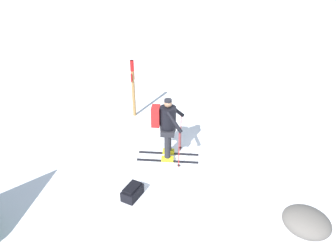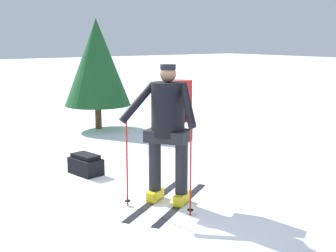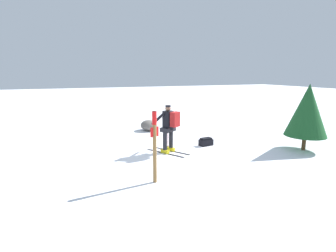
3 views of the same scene
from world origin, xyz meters
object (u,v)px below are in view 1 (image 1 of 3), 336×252
(skier, at_px, (167,124))
(rock_boulder, at_px, (306,222))
(dropped_backpack, at_px, (132,192))
(trail_marker, at_px, (133,84))

(skier, height_order, rock_boulder, skier)
(skier, xyz_separation_m, dropped_backpack, (-0.29, 1.65, -0.84))
(dropped_backpack, bearing_deg, skier, -79.98)
(trail_marker, bearing_deg, skier, 150.23)
(trail_marker, distance_m, rock_boulder, 6.13)
(dropped_backpack, height_order, trail_marker, trail_marker)
(dropped_backpack, distance_m, trail_marker, 3.96)
(skier, height_order, dropped_backpack, skier)
(dropped_backpack, bearing_deg, rock_boulder, -159.70)
(skier, height_order, trail_marker, trail_marker)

